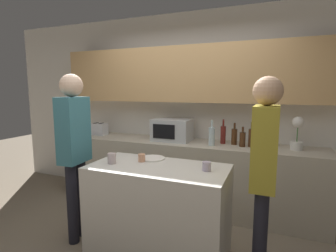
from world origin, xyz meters
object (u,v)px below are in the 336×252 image
object	(u,v)px
bottle_0	(212,136)
person_center	(264,164)
microwave	(172,130)
bottle_1	(223,134)
cup_1	(112,158)
bottle_2	(234,136)
cup_0	(142,158)
bottle_3	(242,139)
person_left	(74,143)
toaster	(99,129)
plate_on_island	(152,158)
bottle_4	(251,137)
potted_plant	(297,133)
cup_2	(207,166)

from	to	relation	value
bottle_0	person_center	bearing A→B (deg)	-58.43
microwave	bottle_1	distance (m)	0.70
cup_1	bottle_2	bearing A→B (deg)	52.98
microwave	cup_0	distance (m)	1.11
bottle_2	microwave	bearing A→B (deg)	-177.46
cup_1	person_center	size ratio (longest dim) A/B	0.06
microwave	bottle_3	size ratio (longest dim) A/B	2.07
cup_0	person_left	bearing A→B (deg)	-168.84
toaster	bottle_3	distance (m)	2.20
bottle_2	plate_on_island	world-z (taller)	bottle_2
bottle_0	bottle_4	distance (m)	0.48
toaster	bottle_0	distance (m)	1.83
bottle_3	plate_on_island	world-z (taller)	bottle_3
bottle_3	cup_1	xyz separation A→B (m)	(-1.10, -1.21, -0.05)
person_center	cup_1	bearing A→B (deg)	93.85
potted_plant	bottle_4	size ratio (longest dim) A/B	1.27
bottle_3	bottle_4	size ratio (longest dim) A/B	0.81
plate_on_island	cup_1	distance (m)	0.42
toaster	bottle_0	world-z (taller)	bottle_0
microwave	plate_on_island	distance (m)	1.00
person_left	cup_1	bearing A→B (deg)	83.11
bottle_0	cup_1	distance (m)	1.36
bottle_4	potted_plant	bearing A→B (deg)	3.41
person_center	cup_2	bearing A→B (deg)	84.81
microwave	person_left	size ratio (longest dim) A/B	0.29
bottle_1	cup_2	world-z (taller)	bottle_1
microwave	cup_0	size ratio (longest dim) A/B	6.67
bottle_0	bottle_4	world-z (taller)	bottle_0
potted_plant	bottle_3	distance (m)	0.62
bottle_4	cup_1	xyz separation A→B (m)	(-1.20, -1.24, -0.08)
potted_plant	bottle_2	xyz separation A→B (m)	(-0.73, 0.04, -0.09)
microwave	toaster	distance (m)	1.24
bottle_2	cup_1	bearing A→B (deg)	-127.02
bottle_2	cup_0	xyz separation A→B (m)	(-0.75, -1.14, -0.08)
toaster	potted_plant	size ratio (longest dim) A/B	0.66
cup_1	cup_2	world-z (taller)	cup_1
toaster	plate_on_island	world-z (taller)	toaster
bottle_0	bottle_4	size ratio (longest dim) A/B	1.03
bottle_2	bottle_3	distance (m)	0.15
toaster	cup_1	world-z (taller)	toaster
bottle_1	person_left	xyz separation A→B (m)	(-1.32, -1.29, 0.03)
cup_2	person_left	size ratio (longest dim) A/B	0.05
plate_on_island	cup_0	world-z (taller)	cup_0
bottle_4	cup_2	distance (m)	1.16
bottle_4	person_left	distance (m)	2.07
bottle_0	person_center	world-z (taller)	person_center
bottle_1	toaster	bearing A→B (deg)	-178.72
bottle_2	person_left	bearing A→B (deg)	-138.86
cup_2	person_center	bearing A→B (deg)	-6.19
cup_2	bottle_1	bearing A→B (deg)	93.41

